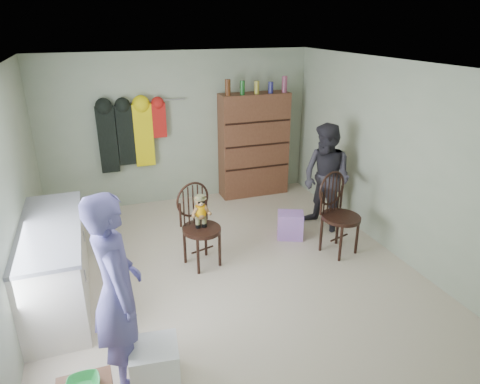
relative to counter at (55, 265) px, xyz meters
name	(u,v)px	position (x,y,z in m)	size (l,w,h in m)	color
ground_plane	(227,269)	(1.95, 0.00, -0.47)	(5.00, 5.00, 0.00)	beige
room_walls	(212,138)	(1.95, 0.53, 1.11)	(5.00, 5.00, 5.00)	#A5B093
counter	(55,265)	(0.00, 0.00, 0.00)	(0.64, 1.86, 0.94)	silver
plastic_tub	(155,364)	(0.82, -1.52, -0.28)	(0.41, 0.39, 0.39)	white
chair_front	(199,219)	(1.68, 0.28, 0.15)	(0.60, 0.60, 1.08)	black
chair_far	(338,210)	(3.50, -0.02, 0.12)	(0.62, 0.62, 1.11)	black
striped_bag	(290,225)	(3.08, 0.52, -0.28)	(0.36, 0.28, 0.38)	#E572C8
person_left	(117,292)	(0.58, -1.35, 0.41)	(0.64, 0.42, 1.76)	#565094
person_right	(326,178)	(3.69, 0.64, 0.33)	(0.78, 0.60, 1.60)	#2D2B33
dresser	(254,145)	(3.20, 2.30, 0.44)	(1.20, 0.39, 2.07)	brown
coat_rack	(130,134)	(1.12, 2.38, 0.78)	(1.42, 0.12, 1.09)	#99999E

